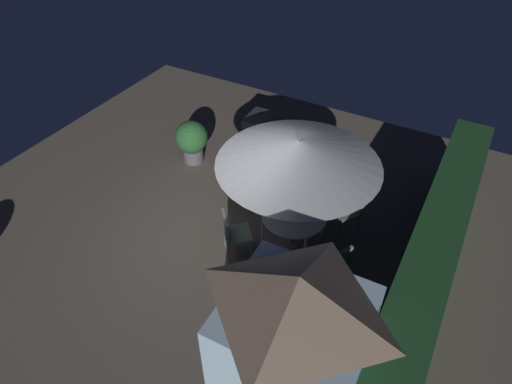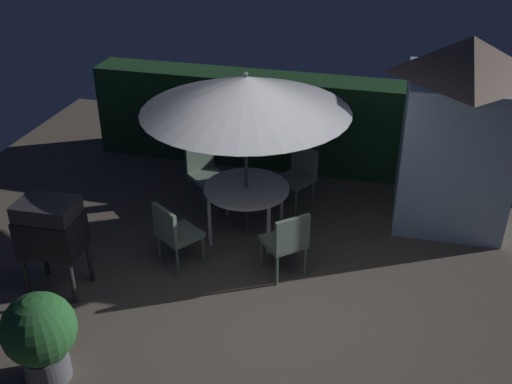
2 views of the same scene
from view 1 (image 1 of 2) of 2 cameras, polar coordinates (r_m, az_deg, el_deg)
ground_plane at (r=8.42m, az=-4.55°, el=-5.92°), size 11.00×11.00×0.00m
hedge_backdrop at (r=7.13m, az=20.05°, el=-11.22°), size 7.47×0.66×1.53m
garden_shed at (r=5.51m, az=4.71°, el=-19.12°), size 1.57×1.66×2.62m
patio_table at (r=7.88m, az=4.87°, el=-3.10°), size 1.15×1.15×0.73m
patio_umbrella at (r=7.01m, az=5.49°, el=5.04°), size 2.65×2.65×2.32m
bbq_grill at (r=9.71m, az=0.36°, el=7.82°), size 0.72×0.53×1.20m
chair_near_shed at (r=7.42m, az=9.83°, el=-8.86°), size 0.63×0.63×0.90m
chair_far_side at (r=8.42m, az=11.76°, el=-1.93°), size 0.65×0.65×0.90m
chair_toward_hedge at (r=8.75m, az=0.88°, el=0.98°), size 0.64×0.64×0.90m
chair_toward_house at (r=7.80m, az=-2.97°, el=-5.10°), size 0.65×0.65×0.90m
potted_plant_by_shed at (r=10.04m, az=-8.15°, el=6.62°), size 0.72×0.72×0.99m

